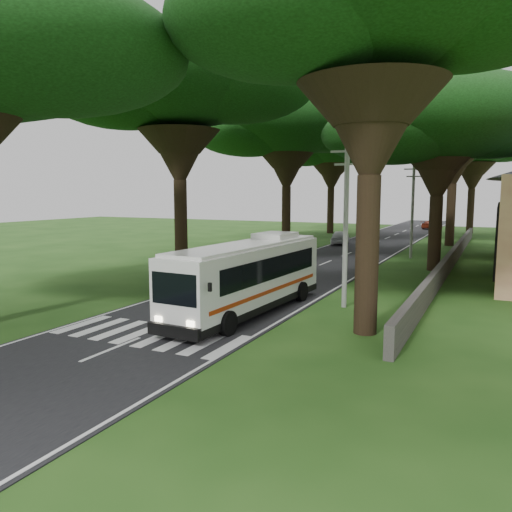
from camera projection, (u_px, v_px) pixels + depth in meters
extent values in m
plane|color=#1C4212|center=(178.00, 323.00, 21.10)|extent=(140.00, 140.00, 0.00)
cube|color=black|center=(343.00, 256.00, 43.39)|extent=(8.00, 120.00, 0.04)
cube|color=silver|center=(148.00, 335.00, 19.32)|extent=(8.00, 3.00, 0.01)
cube|color=#383533|center=(453.00, 256.00, 38.52)|extent=(0.35, 50.00, 1.20)
cylinder|color=gray|center=(346.00, 224.00, 23.56)|extent=(0.24, 0.24, 8.00)
cube|color=gray|center=(347.00, 151.00, 23.12)|extent=(1.60, 0.10, 0.10)
cube|color=gray|center=(347.00, 164.00, 23.20)|extent=(1.20, 0.10, 0.10)
cylinder|color=gray|center=(412.00, 210.00, 41.39)|extent=(0.24, 0.24, 8.00)
cube|color=gray|center=(414.00, 169.00, 40.96)|extent=(1.60, 0.10, 0.10)
cube|color=gray|center=(414.00, 176.00, 41.03)|extent=(1.20, 0.10, 0.10)
cylinder|color=gray|center=(439.00, 205.00, 59.22)|extent=(0.24, 0.24, 8.00)
cube|color=gray|center=(440.00, 176.00, 58.79)|extent=(1.60, 0.10, 0.10)
cube|color=gray|center=(440.00, 181.00, 58.87)|extent=(1.20, 0.10, 0.10)
cylinder|color=black|center=(181.00, 226.00, 34.88)|extent=(0.90, 0.90, 6.35)
cone|color=black|center=(180.00, 152.00, 34.23)|extent=(3.20, 3.20, 3.80)
ellipsoid|color=black|center=(178.00, 79.00, 33.62)|extent=(14.87, 14.87, 6.24)
cylinder|color=black|center=(286.00, 216.00, 50.73)|extent=(0.90, 0.90, 6.10)
cone|color=black|center=(287.00, 167.00, 50.10)|extent=(3.20, 3.20, 3.80)
ellipsoid|color=black|center=(287.00, 121.00, 49.52)|extent=(16.10, 16.10, 6.76)
cylinder|color=black|center=(331.00, 211.00, 67.21)|extent=(0.90, 0.90, 6.06)
cone|color=black|center=(331.00, 174.00, 66.59)|extent=(3.20, 3.20, 3.80)
ellipsoid|color=black|center=(332.00, 139.00, 66.01)|extent=(16.07, 16.07, 6.75)
cylinder|color=black|center=(367.00, 256.00, 19.24)|extent=(0.90, 0.90, 6.15)
cone|color=black|center=(371.00, 124.00, 18.61)|extent=(3.20, 3.20, 3.80)
cylinder|color=black|center=(435.00, 234.00, 35.13)|extent=(0.90, 0.90, 5.23)
cone|color=black|center=(438.00, 169.00, 34.56)|extent=(3.20, 3.20, 3.80)
ellipsoid|color=black|center=(440.00, 117.00, 34.11)|extent=(13.99, 13.99, 5.88)
cylinder|color=black|center=(451.00, 215.00, 51.32)|extent=(0.90, 0.90, 6.37)
cone|color=black|center=(453.00, 165.00, 50.68)|extent=(3.20, 3.20, 3.80)
ellipsoid|color=black|center=(456.00, 116.00, 50.06)|extent=(15.85, 15.85, 6.66)
cylinder|color=black|center=(470.00, 211.00, 66.96)|extent=(0.90, 0.90, 6.00)
cone|color=black|center=(472.00, 174.00, 66.34)|extent=(3.20, 3.20, 3.80)
ellipsoid|color=black|center=(474.00, 140.00, 65.78)|extent=(14.56, 14.56, 6.11)
cube|color=white|center=(248.00, 275.00, 22.69)|extent=(2.78, 10.99, 2.68)
cube|color=black|center=(251.00, 266.00, 22.88)|extent=(2.75, 9.00, 1.00)
cube|color=black|center=(249.00, 303.00, 22.86)|extent=(2.82, 11.03, 0.32)
cube|color=#AA2F0B|center=(248.00, 289.00, 22.77)|extent=(2.78, 9.90, 0.16)
cube|color=white|center=(248.00, 245.00, 22.52)|extent=(2.57, 10.43, 0.16)
cylinder|color=black|center=(180.00, 316.00, 20.23)|extent=(0.36, 1.01, 1.00)
cylinder|color=black|center=(228.00, 323.00, 19.15)|extent=(0.36, 1.01, 1.00)
cylinder|color=black|center=(262.00, 287.00, 26.39)|extent=(0.36, 1.01, 1.00)
cylinder|color=black|center=(301.00, 291.00, 25.31)|extent=(0.36, 1.01, 1.00)
imported|color=#B9BBBF|center=(340.00, 237.00, 52.72)|extent=(2.56, 4.60, 1.48)
imported|color=maroon|center=(432.00, 225.00, 74.77)|extent=(3.06, 4.58, 1.23)
imported|color=black|center=(166.00, 274.00, 28.68)|extent=(0.42, 0.62, 1.69)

